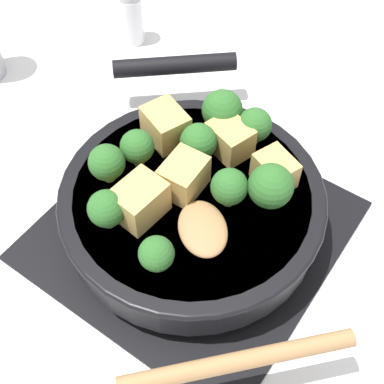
# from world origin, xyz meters

# --- Properties ---
(ground_plane) EXTENTS (2.40, 2.40, 0.00)m
(ground_plane) POSITION_xyz_m (0.00, 0.00, 0.00)
(ground_plane) COLOR white
(front_burner_grate) EXTENTS (0.31, 0.31, 0.03)m
(front_burner_grate) POSITION_xyz_m (0.00, 0.00, 0.01)
(front_burner_grate) COLOR black
(front_burner_grate) RESTS_ON ground_plane
(skillet_pan) EXTENTS (0.36, 0.37, 0.05)m
(skillet_pan) POSITION_xyz_m (0.00, -0.00, 0.05)
(skillet_pan) COLOR black
(skillet_pan) RESTS_ON front_burner_grate
(wooden_spoon) EXTENTS (0.22, 0.21, 0.02)m
(wooden_spoon) POSITION_xyz_m (-0.09, 0.08, 0.08)
(wooden_spoon) COLOR #A87A4C
(wooden_spoon) RESTS_ON skillet_pan
(tofu_cube_center_large) EXTENTS (0.05, 0.05, 0.03)m
(tofu_cube_center_large) POSITION_xyz_m (-0.06, -0.06, 0.09)
(tofu_cube_center_large) COLOR tan
(tofu_cube_center_large) RESTS_ON skillet_pan
(tofu_cube_near_handle) EXTENTS (0.05, 0.05, 0.04)m
(tofu_cube_near_handle) POSITION_xyz_m (0.00, -0.07, 0.09)
(tofu_cube_near_handle) COLOR tan
(tofu_cube_near_handle) RESTS_ON skillet_pan
(tofu_cube_east_chunk) EXTENTS (0.04, 0.05, 0.04)m
(tofu_cube_east_chunk) POSITION_xyz_m (0.01, 0.00, 0.09)
(tofu_cube_east_chunk) COLOR tan
(tofu_cube_east_chunk) RESTS_ON skillet_pan
(tofu_cube_west_chunk) EXTENTS (0.06, 0.05, 0.04)m
(tofu_cube_west_chunk) POSITION_xyz_m (0.07, -0.05, 0.09)
(tofu_cube_west_chunk) COLOR tan
(tofu_cube_west_chunk) RESTS_ON skillet_pan
(tofu_cube_back_piece) EXTENTS (0.04, 0.05, 0.04)m
(tofu_cube_back_piece) POSITION_xyz_m (0.03, 0.05, 0.09)
(tofu_cube_back_piece) COLOR tan
(tofu_cube_back_piece) RESTS_ON skillet_pan
(broccoli_floret_near_spoon) EXTENTS (0.04, 0.04, 0.05)m
(broccoli_floret_near_spoon) POSITION_xyz_m (0.04, 0.08, 0.10)
(broccoli_floret_near_spoon) COLOR #709956
(broccoli_floret_near_spoon) RESTS_ON skillet_pan
(broccoli_floret_center_top) EXTENTS (0.04, 0.04, 0.05)m
(broccoli_floret_center_top) POSITION_xyz_m (0.02, -0.04, 0.10)
(broccoli_floret_center_top) COLOR #709956
(broccoli_floret_center_top) RESTS_ON skillet_pan
(broccoli_floret_east_rim) EXTENTS (0.03, 0.03, 0.04)m
(broccoli_floret_east_rim) POSITION_xyz_m (-0.02, 0.09, 0.10)
(broccoli_floret_east_rim) COLOR #709956
(broccoli_floret_east_rim) RESTS_ON skillet_pan
(broccoli_floret_west_rim) EXTENTS (0.04, 0.04, 0.05)m
(broccoli_floret_west_rim) POSITION_xyz_m (-0.04, -0.01, 0.10)
(broccoli_floret_west_rim) COLOR #709956
(broccoli_floret_west_rim) RESTS_ON skillet_pan
(broccoli_floret_north_edge) EXTENTS (0.04, 0.04, 0.04)m
(broccoli_floret_north_edge) POSITION_xyz_m (0.07, -0.00, 0.10)
(broccoli_floret_north_edge) COLOR #709956
(broccoli_floret_north_edge) RESTS_ON skillet_pan
(broccoli_floret_south_cluster) EXTENTS (0.04, 0.04, 0.05)m
(broccoli_floret_south_cluster) POSITION_xyz_m (0.08, 0.04, 0.10)
(broccoli_floret_south_cluster) COLOR #709956
(broccoli_floret_south_cluster) RESTS_ON skillet_pan
(broccoli_floret_mid_floret) EXTENTS (0.05, 0.05, 0.05)m
(broccoli_floret_mid_floret) POSITION_xyz_m (-0.07, -0.03, 0.10)
(broccoli_floret_mid_floret) COLOR #709956
(broccoli_floret_mid_floret) RESTS_ON skillet_pan
(broccoli_floret_small_inner) EXTENTS (0.05, 0.05, 0.05)m
(broccoli_floret_small_inner) POSITION_xyz_m (0.03, -0.09, 0.10)
(broccoli_floret_small_inner) COLOR #709956
(broccoli_floret_small_inner) RESTS_ON skillet_pan
(broccoli_floret_tall_stem) EXTENTS (0.04, 0.04, 0.05)m
(broccoli_floret_tall_stem) POSITION_xyz_m (-0.01, -0.10, 0.10)
(broccoli_floret_tall_stem) COLOR #709956
(broccoli_floret_tall_stem) RESTS_ON skillet_pan
(carrot_slice_orange_thin) EXTENTS (0.03, 0.03, 0.01)m
(carrot_slice_orange_thin) POSITION_xyz_m (0.03, 0.02, 0.08)
(carrot_slice_orange_thin) COLOR orange
(carrot_slice_orange_thin) RESTS_ON skillet_pan
(carrot_slice_near_center) EXTENTS (0.02, 0.02, 0.01)m
(carrot_slice_near_center) POSITION_xyz_m (0.06, 0.06, 0.08)
(carrot_slice_near_center) COLOR orange
(carrot_slice_near_center) RESTS_ON skillet_pan
(salt_shaker) EXTENTS (0.04, 0.04, 0.09)m
(salt_shaker) POSITION_xyz_m (0.28, -0.24, 0.04)
(salt_shaker) COLOR white
(salt_shaker) RESTS_ON ground_plane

